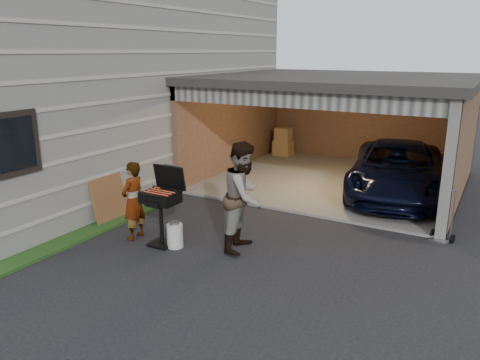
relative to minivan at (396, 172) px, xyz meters
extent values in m
plane|color=black|center=(-2.53, -5.92, -0.64)|extent=(80.00, 80.00, 0.00)
cube|color=#474744|center=(-8.53, -1.92, 2.11)|extent=(7.00, 11.00, 5.50)
cube|color=#193814|center=(-4.78, -6.92, -0.61)|extent=(0.50, 8.00, 0.06)
cube|color=#605E59|center=(-1.78, 0.58, -0.61)|extent=(6.50, 6.00, 0.06)
cube|color=#543427|center=(-1.78, 3.50, 0.71)|extent=(6.50, 0.15, 2.70)
cube|color=#543427|center=(1.40, 0.58, 0.71)|extent=(0.15, 6.00, 2.70)
cube|color=#543427|center=(-4.95, 0.58, 0.71)|extent=(0.15, 6.00, 2.70)
cube|color=#2D2B28|center=(-1.78, 0.58, 2.16)|extent=(6.80, 6.30, 0.20)
cube|color=#474744|center=(-1.78, -2.34, 1.88)|extent=(6.50, 0.16, 0.36)
cube|color=beige|center=(-1.78, -1.12, 1.98)|extent=(6.00, 2.40, 0.06)
cube|color=#474744|center=(1.37, -2.37, 0.71)|extent=(0.20, 0.18, 2.70)
cube|color=olive|center=(-4.33, 2.78, -0.33)|extent=(0.60, 0.50, 0.50)
cube|color=olive|center=(-4.33, 2.78, 0.14)|extent=(0.50, 0.45, 0.45)
cube|color=olive|center=(0.67, 2.68, -0.28)|extent=(0.55, 0.50, 0.60)
cube|color=brown|center=(0.85, 3.28, 0.56)|extent=(0.24, 0.43, 2.20)
imported|color=black|center=(0.00, 0.00, 0.00)|extent=(2.89, 4.93, 1.29)
imported|color=#ABBDD8|center=(-3.79, -5.25, 0.12)|extent=(0.38, 0.57, 1.52)
imported|color=#512920|center=(-1.73, -4.62, 0.35)|extent=(0.88, 1.07, 2.00)
cube|color=black|center=(-3.13, -5.25, -0.62)|extent=(0.42, 0.42, 0.05)
cylinder|color=black|center=(-3.13, -5.25, -0.19)|extent=(0.07, 0.07, 0.84)
cube|color=black|center=(-3.13, -5.25, 0.29)|extent=(0.66, 0.46, 0.20)
cube|color=#59595B|center=(-3.13, -5.25, 0.38)|extent=(0.60, 0.40, 0.02)
cube|color=black|center=(-3.13, -4.96, 0.60)|extent=(0.66, 0.12, 0.46)
cylinder|color=silver|center=(-2.86, -5.21, -0.42)|extent=(0.39, 0.39, 0.45)
cube|color=brown|center=(-4.93, -4.77, -0.15)|extent=(0.25, 0.90, 0.99)
cube|color=gray|center=(1.37, -2.52, -0.63)|extent=(0.39, 0.31, 0.04)
cylinder|color=black|center=(1.23, -2.35, -0.56)|extent=(0.09, 0.18, 0.17)
cylinder|color=black|center=(1.59, -2.48, -0.56)|extent=(0.09, 0.18, 0.17)
cylinder|color=gray|center=(1.28, -2.37, -0.11)|extent=(0.03, 0.03, 1.01)
cylinder|color=gray|center=(1.55, -2.46, -0.11)|extent=(0.03, 0.03, 1.01)
cylinder|color=gray|center=(1.41, -2.41, 0.37)|extent=(0.28, 0.12, 0.03)
camera|label=1|loc=(2.17, -11.60, 2.88)|focal=35.00mm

